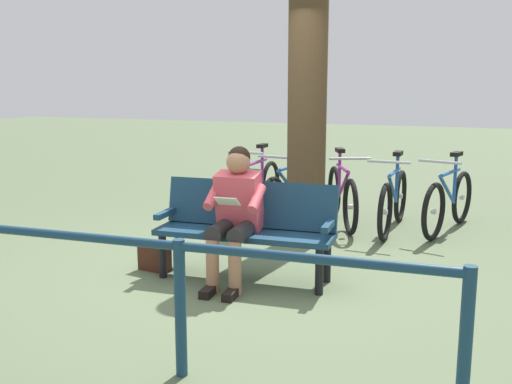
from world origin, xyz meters
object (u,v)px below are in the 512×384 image
bench (247,223)px  bicycle_green (290,194)px  bicycle_blue (393,201)px  bicycle_red (449,202)px  person_reading (235,209)px  bicycle_silver (342,196)px  bicycle_orange (257,188)px  litter_bin (247,201)px  tree_trunk (307,100)px  handbag (155,258)px

bench → bicycle_green: bicycle_green is taller
bicycle_blue → bicycle_red: bearing=109.8°
person_reading → bicycle_silver: size_ratio=0.77×
bicycle_red → bicycle_blue: size_ratio=0.97×
bench → bicycle_red: bearing=-127.0°
bicycle_orange → bench: bearing=19.4°
person_reading → litter_bin: person_reading is taller
bicycle_silver → bicycle_green: same height
bench → person_reading: size_ratio=1.35×
tree_trunk → bicycle_silver: (-0.21, -0.88, -1.20)m
tree_trunk → bicycle_blue: 1.67m
bench → person_reading: person_reading is taller
bicycle_red → bicycle_blue: bearing=-57.1°
litter_bin → bicycle_green: bearing=-117.0°
bench → bicycle_red: size_ratio=0.99×
tree_trunk → bicycle_green: (0.41, -0.74, -1.20)m
bicycle_silver → bench: bearing=-32.6°
bicycle_blue → bicycle_green: same height
bench → bicycle_blue: size_ratio=0.97×
bicycle_green → bicycle_orange: size_ratio=1.00×
person_reading → handbag: (0.85, -0.04, -0.54)m
litter_bin → bicycle_red: (-2.22, -0.89, -0.01)m
handbag → bicycle_green: 2.39m
bench → litter_bin: 1.65m
handbag → litter_bin: 1.70m
bicycle_green → bicycle_orange: same height
bicycle_green → person_reading: bearing=12.9°
bench → bicycle_blue: (-0.99, -2.21, -0.15)m
bench → bicycle_silver: bicycle_silver is taller
tree_trunk → bicycle_silver: size_ratio=2.00×
litter_bin → bicycle_silver: bicycle_silver is taller
bicycle_blue → bicycle_green: size_ratio=1.00×
bench → handbag: bearing=5.2°
bench → bicycle_red: (-1.61, -2.41, -0.15)m
person_reading → handbag: bearing=-5.7°
bicycle_silver → bicycle_orange: same height
person_reading → bicycle_blue: bearing=-116.7°
litter_bin → bicycle_red: bicycle_red is taller
handbag → bicycle_blue: size_ratio=0.18×
bicycle_red → bench: bearing=-18.7°
bicycle_orange → handbag: bearing=-0.7°
person_reading → tree_trunk: bearing=-99.5°
bench → bicycle_orange: (0.83, -2.44, -0.15)m
bicycle_silver → bicycle_blue: bearing=57.5°
person_reading → bicycle_green: size_ratio=0.72×
litter_bin → tree_trunk: bearing=172.8°
handbag → bicycle_silver: size_ratio=0.19×
bicycle_red → bicycle_green: 1.90m
bicycle_red → bicycle_silver: bearing=-70.3°
bicycle_red → bicycle_green: (1.89, 0.24, 0.00)m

